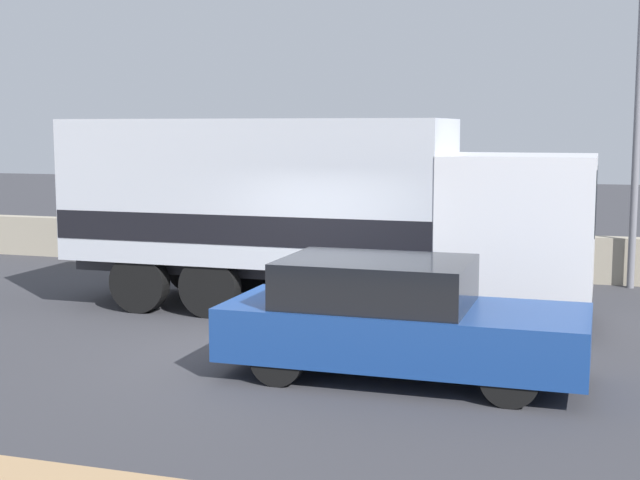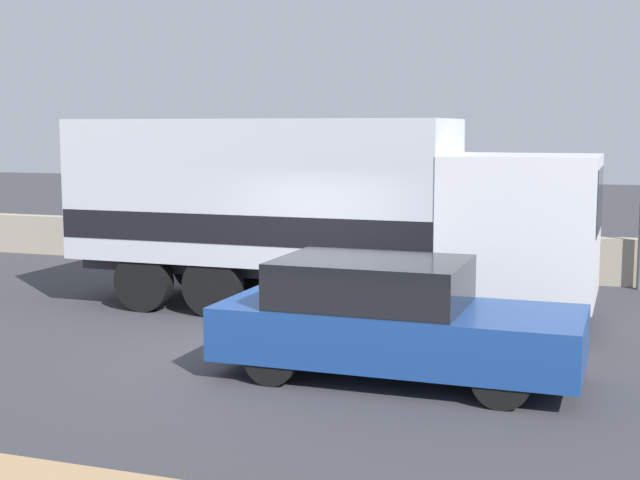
% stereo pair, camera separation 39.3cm
% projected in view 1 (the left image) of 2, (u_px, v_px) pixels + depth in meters
% --- Properties ---
extents(ground_plane, '(80.00, 80.00, 0.00)m').
position_uv_depth(ground_plane, '(285.00, 356.00, 12.11)').
color(ground_plane, '#38383D').
extents(stone_wall_backdrop, '(60.00, 0.35, 0.94)m').
position_uv_depth(stone_wall_backdrop, '(401.00, 251.00, 18.94)').
color(stone_wall_backdrop, '#A39984').
rests_on(stone_wall_backdrop, ground_plane).
extents(street_lamp, '(0.56, 0.28, 6.39)m').
position_uv_depth(street_lamp, '(639.00, 93.00, 16.80)').
color(street_lamp, slate).
rests_on(street_lamp, ground_plane).
extents(box_truck, '(8.73, 2.40, 3.23)m').
position_uv_depth(box_truck, '(310.00, 206.00, 14.93)').
color(box_truck, silver).
rests_on(box_truck, ground_plane).
extents(car_hatchback, '(4.44, 1.81, 1.48)m').
position_uv_depth(car_hatchback, '(396.00, 319.00, 11.01)').
color(car_hatchback, navy).
rests_on(car_hatchback, ground_plane).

